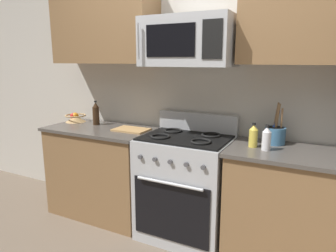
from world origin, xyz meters
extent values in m
cube|color=beige|center=(0.00, 0.96, 1.30)|extent=(8.00, 0.10, 2.60)
cube|color=olive|center=(-0.93, 0.60, 0.44)|extent=(1.04, 0.54, 0.88)
cube|color=#4C4742|center=(-0.93, 0.60, 0.90)|extent=(1.08, 0.58, 0.03)
cube|color=#B2B5BA|center=(0.00, 0.60, 0.46)|extent=(0.76, 0.58, 0.91)
cube|color=black|center=(0.00, 0.31, 0.36)|extent=(0.67, 0.01, 0.51)
cylinder|color=#B2B5BA|center=(0.00, 0.28, 0.62)|extent=(0.57, 0.02, 0.02)
cube|color=black|center=(0.00, 0.60, 0.92)|extent=(0.73, 0.52, 0.02)
cube|color=#B2B5BA|center=(0.00, 0.86, 1.00)|extent=(0.76, 0.06, 0.18)
torus|color=black|center=(-0.18, 0.48, 0.93)|extent=(0.17, 0.17, 0.02)
torus|color=black|center=(0.18, 0.48, 0.93)|extent=(0.17, 0.17, 0.02)
torus|color=black|center=(-0.18, 0.72, 0.93)|extent=(0.17, 0.17, 0.02)
torus|color=black|center=(0.18, 0.72, 0.93)|extent=(0.17, 0.17, 0.02)
cylinder|color=#4C4C51|center=(-0.27, 0.30, 0.79)|extent=(0.04, 0.02, 0.04)
cylinder|color=#4C4C51|center=(-0.14, 0.30, 0.79)|extent=(0.04, 0.02, 0.04)
cylinder|color=#4C4C51|center=(0.00, 0.30, 0.79)|extent=(0.04, 0.02, 0.04)
cylinder|color=#4C4C51|center=(0.14, 0.30, 0.79)|extent=(0.04, 0.02, 0.04)
cylinder|color=#4C4C51|center=(0.27, 0.30, 0.79)|extent=(0.04, 0.02, 0.04)
cube|color=olive|center=(0.90, 0.60, 0.44)|extent=(0.97, 0.54, 0.88)
cube|color=#4C4742|center=(0.90, 0.60, 0.90)|extent=(1.01, 0.58, 0.03)
cube|color=#B2B5BA|center=(0.00, 0.63, 1.71)|extent=(0.75, 0.40, 0.39)
cube|color=black|center=(-0.07, 0.43, 1.71)|extent=(0.41, 0.01, 0.24)
cube|color=black|center=(0.27, 0.43, 1.71)|extent=(0.15, 0.01, 0.28)
cylinder|color=#B2B5BA|center=(-0.34, 0.40, 1.71)|extent=(0.02, 0.02, 0.28)
cube|color=olive|center=(-0.93, 0.74, 1.88)|extent=(1.07, 0.34, 0.69)
cube|color=olive|center=(0.90, 0.74, 1.88)|extent=(1.00, 0.34, 0.69)
cylinder|color=teal|center=(0.70, 0.77, 0.98)|extent=(0.16, 0.16, 0.13)
cylinder|color=black|center=(0.70, 0.77, 0.99)|extent=(0.13, 0.13, 0.11)
cylinder|color=olive|center=(0.70, 0.77, 1.09)|extent=(0.05, 0.06, 0.30)
cylinder|color=olive|center=(0.69, 0.78, 1.09)|extent=(0.05, 0.04, 0.30)
cylinder|color=blue|center=(0.69, 0.78, 1.06)|extent=(0.07, 0.06, 0.25)
cylinder|color=olive|center=(0.74, 0.77, 1.07)|extent=(0.02, 0.04, 0.26)
cone|color=tan|center=(-1.35, 0.72, 0.94)|extent=(0.21, 0.21, 0.07)
torus|color=tan|center=(-1.35, 0.72, 0.98)|extent=(0.22, 0.22, 0.02)
sphere|color=red|center=(-1.38, 0.71, 0.97)|extent=(0.07, 0.07, 0.07)
sphere|color=orange|center=(-1.36, 0.72, 0.97)|extent=(0.07, 0.07, 0.07)
cube|color=tan|center=(-0.58, 0.64, 0.92)|extent=(0.33, 0.22, 0.02)
cylinder|color=silver|center=(0.67, 0.55, 0.98)|extent=(0.07, 0.07, 0.14)
cone|color=silver|center=(0.67, 0.55, 1.07)|extent=(0.06, 0.06, 0.04)
cylinder|color=black|center=(0.67, 0.55, 1.10)|extent=(0.03, 0.03, 0.01)
cylinder|color=gold|center=(0.56, 0.60, 0.98)|extent=(0.07, 0.07, 0.14)
cone|color=gold|center=(0.56, 0.60, 1.07)|extent=(0.06, 0.06, 0.04)
cylinder|color=black|center=(0.56, 0.60, 1.09)|extent=(0.03, 0.03, 0.01)
cylinder|color=#382314|center=(-1.06, 0.70, 1.00)|extent=(0.07, 0.07, 0.18)
cone|color=#382314|center=(-1.06, 0.70, 1.12)|extent=(0.06, 0.06, 0.05)
cylinder|color=black|center=(-1.06, 0.70, 1.15)|extent=(0.03, 0.03, 0.01)
camera|label=1|loc=(1.01, -1.72, 1.57)|focal=32.66mm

